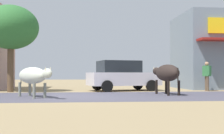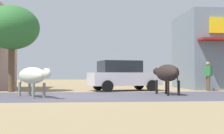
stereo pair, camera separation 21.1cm
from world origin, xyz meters
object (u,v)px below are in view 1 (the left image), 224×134
Objects in this scene: cow_far_dark at (167,73)px; roadside_tree at (11,28)px; pedestrian_by_shop at (207,74)px; parked_hatchback_car at (122,75)px; cow_near_brown at (33,76)px.

roadside_tree is at bearing 159.64° from cow_far_dark.
pedestrian_by_shop is at bearing -0.64° from roadside_tree.
roadside_tree is 1.07× the size of parked_hatchback_car.
parked_hatchback_car is 1.62× the size of cow_far_dark.
cow_far_dark is at bearing -64.87° from parked_hatchback_car.
pedestrian_by_shop is at bearing 22.78° from cow_near_brown.
parked_hatchback_car is 2.61× the size of pedestrian_by_shop.
cow_near_brown is 9.43m from pedestrian_by_shop.
pedestrian_by_shop is at bearing -8.30° from parked_hatchback_car.
pedestrian_by_shop is (10.41, -0.12, -2.37)m from roadside_tree.
cow_near_brown is 5.77m from cow_far_dark.
pedestrian_by_shop is (3.02, 2.63, -0.02)m from cow_far_dark.
roadside_tree is 2.81× the size of pedestrian_by_shop.
pedestrian_by_shop is at bearing 41.02° from cow_far_dark.
roadside_tree is 10.68m from pedestrian_by_shop.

